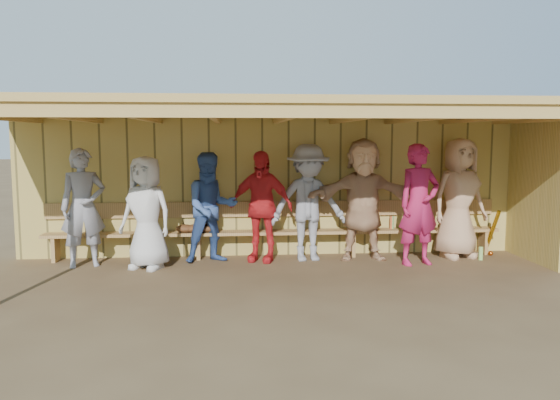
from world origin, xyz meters
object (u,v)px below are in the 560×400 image
object	(u,v)px
player_a	(83,208)
player_h	(459,198)
player_c	(211,208)
player_b	(146,213)
player_e	(308,203)
player_f	(363,199)
player_d	(261,206)
player_g	(419,205)
bench	(276,226)

from	to	relation	value
player_a	player_h	world-z (taller)	player_h
player_a	player_c	bearing A→B (deg)	-14.83
player_b	player_e	world-z (taller)	player_e
player_c	player_f	world-z (taller)	player_f
player_a	player_e	distance (m)	3.53
player_c	player_h	xyz separation A→B (m)	(4.10, 0.00, 0.11)
player_c	player_d	distance (m)	0.80
player_g	bench	world-z (taller)	player_g
player_c	bench	world-z (taller)	player_c
player_d	player_h	distance (m)	3.31
player_a	player_d	distance (m)	2.76
player_c	player_h	world-z (taller)	player_h
player_b	player_e	size ratio (longest dim) A/B	0.91
player_h	player_b	bearing A→B (deg)	169.98
player_a	bench	xyz separation A→B (m)	(3.03, 0.44, -0.40)
player_a	player_e	size ratio (longest dim) A/B	0.97
bench	player_b	bearing A→B (deg)	-162.02
bench	player_f	bearing A→B (deg)	-12.22
player_d	bench	world-z (taller)	player_d
player_c	player_f	distance (m)	2.48
player_a	bench	bearing A→B (deg)	-10.55
player_c	player_d	world-z (taller)	player_d
player_f	bench	bearing A→B (deg)	172.05
player_d	player_e	distance (m)	0.78
player_b	player_h	size ratio (longest dim) A/B	0.87
player_b	player_e	bearing A→B (deg)	32.12
player_d	player_e	size ratio (longest dim) A/B	0.95
player_a	player_g	bearing A→B (deg)	-22.42
player_b	player_h	bearing A→B (deg)	28.16
player_h	bench	xyz separation A→B (m)	(-3.03, 0.31, -0.47)
bench	player_g	bearing A→B (deg)	-19.28
player_g	player_a	bearing A→B (deg)	163.39
player_h	player_a	bearing A→B (deg)	167.28
player_b	player_c	xyz separation A→B (m)	(0.97, 0.36, 0.02)
player_a	player_f	bearing A→B (deg)	-17.10
player_e	bench	distance (m)	0.72
player_d	bench	xyz separation A→B (m)	(0.27, 0.31, -0.37)
player_d	player_a	bearing A→B (deg)	-155.49
player_c	bench	xyz separation A→B (m)	(1.07, 0.31, -0.36)
player_b	player_d	size ratio (longest dim) A/B	0.96
player_c	bench	bearing A→B (deg)	-0.35
player_c	player_e	world-z (taller)	player_e
player_a	player_b	size ratio (longest dim) A/B	1.07
player_e	player_h	size ratio (longest dim) A/B	0.95
player_b	player_f	distance (m)	3.47
player_a	player_h	xyz separation A→B (m)	(6.06, 0.14, 0.08)
player_f	player_b	bearing A→B (deg)	-169.83
player_b	player_d	distance (m)	1.80
player_b	player_d	xyz separation A→B (m)	(1.77, 0.36, 0.03)
player_h	bench	size ratio (longest dim) A/B	0.26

